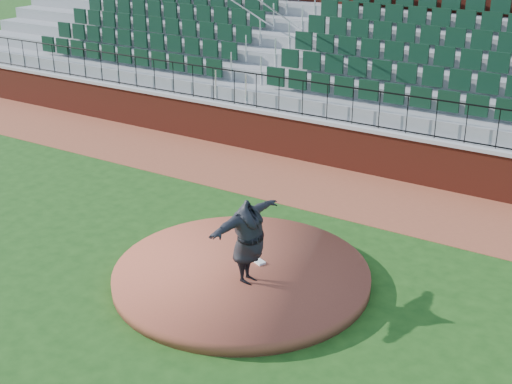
% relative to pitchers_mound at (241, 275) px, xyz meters
% --- Properties ---
extents(ground, '(90.00, 90.00, 0.00)m').
position_rel_pitchers_mound_xyz_m(ground, '(-0.52, -0.15, -0.12)').
color(ground, '#1B4614').
rests_on(ground, ground).
extents(warning_track, '(34.00, 3.20, 0.01)m').
position_rel_pitchers_mound_xyz_m(warning_track, '(-0.52, 5.25, -0.12)').
color(warning_track, brown).
rests_on(warning_track, ground).
extents(field_wall, '(34.00, 0.35, 1.20)m').
position_rel_pitchers_mound_xyz_m(field_wall, '(-0.52, 6.85, 0.47)').
color(field_wall, maroon).
rests_on(field_wall, ground).
extents(wall_cap, '(34.00, 0.45, 0.10)m').
position_rel_pitchers_mound_xyz_m(wall_cap, '(-0.52, 6.85, 1.12)').
color(wall_cap, '#B7B7B7').
rests_on(wall_cap, field_wall).
extents(wall_railing, '(34.00, 0.05, 1.00)m').
position_rel_pitchers_mound_xyz_m(wall_railing, '(-0.52, 6.85, 1.67)').
color(wall_railing, black).
rests_on(wall_railing, wall_cap).
extents(seating_stands, '(34.00, 5.10, 4.60)m').
position_rel_pitchers_mound_xyz_m(seating_stands, '(-0.52, 9.57, 2.18)').
color(seating_stands, gray).
rests_on(seating_stands, ground).
extents(concourse_wall, '(34.00, 0.50, 5.50)m').
position_rel_pitchers_mound_xyz_m(concourse_wall, '(-0.52, 12.37, 2.62)').
color(concourse_wall, maroon).
rests_on(concourse_wall, ground).
extents(pitchers_mound, '(5.02, 5.02, 0.25)m').
position_rel_pitchers_mound_xyz_m(pitchers_mound, '(0.00, 0.00, 0.00)').
color(pitchers_mound, brown).
rests_on(pitchers_mound, ground).
extents(pitching_rubber, '(0.65, 0.39, 0.04)m').
position_rel_pitchers_mound_xyz_m(pitching_rubber, '(-0.03, 0.49, 0.15)').
color(pitching_rubber, white).
rests_on(pitching_rubber, pitchers_mound).
extents(pitcher, '(0.63, 2.07, 1.67)m').
position_rel_pitchers_mound_xyz_m(pitcher, '(0.37, -0.31, 0.96)').
color(pitcher, black).
rests_on(pitcher, pitchers_mound).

